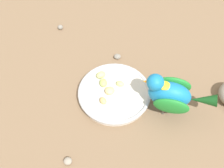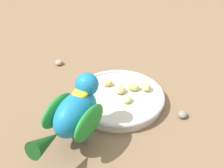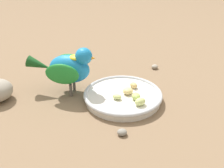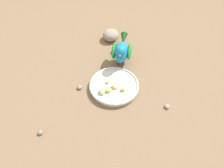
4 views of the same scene
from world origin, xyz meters
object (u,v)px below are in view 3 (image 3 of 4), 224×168
(feeding_bowl, at_px, (122,97))
(apple_piece_2, at_px, (117,97))
(pebble_2, at_px, (122,132))
(apple_piece_0, at_px, (134,85))
(apple_piece_3, at_px, (140,102))
(apple_piece_1, at_px, (136,96))
(pebble_0, at_px, (155,67))
(apple_piece_4, at_px, (128,91))
(parrot, at_px, (68,67))

(feeding_bowl, bearing_deg, apple_piece_2, -152.29)
(feeding_bowl, xyz_separation_m, pebble_2, (-0.09, -0.13, -0.01))
(apple_piece_0, bearing_deg, pebble_2, -134.15)
(apple_piece_3, bearing_deg, apple_piece_2, 120.92)
(apple_piece_0, distance_m, apple_piece_2, 0.08)
(apple_piece_0, height_order, pebble_2, apple_piece_0)
(apple_piece_1, bearing_deg, apple_piece_3, -105.98)
(apple_piece_1, relative_size, pebble_0, 1.27)
(apple_piece_1, relative_size, apple_piece_3, 0.97)
(apple_piece_0, xyz_separation_m, apple_piece_3, (-0.04, -0.09, 0.00))
(pebble_0, bearing_deg, apple_piece_0, -148.52)
(apple_piece_3, bearing_deg, apple_piece_0, 63.97)
(feeding_bowl, bearing_deg, pebble_2, -124.00)
(apple_piece_4, height_order, pebble_2, apple_piece_4)
(pebble_2, bearing_deg, parrot, 94.14)
(parrot, bearing_deg, feeding_bowl, -5.40)
(apple_piece_2, height_order, apple_piece_4, apple_piece_4)
(apple_piece_1, xyz_separation_m, apple_piece_2, (-0.05, 0.03, -0.00))
(apple_piece_0, bearing_deg, parrot, 145.01)
(pebble_2, bearing_deg, apple_piece_0, 45.85)
(apple_piece_1, relative_size, pebble_2, 1.22)
(apple_piece_1, height_order, apple_piece_4, same)
(parrot, bearing_deg, pebble_2, -41.56)
(apple_piece_4, bearing_deg, pebble_0, 31.19)
(apple_piece_0, bearing_deg, feeding_bowl, -164.78)
(apple_piece_3, relative_size, apple_piece_4, 1.03)
(apple_piece_1, height_order, apple_piece_3, apple_piece_3)
(feeding_bowl, xyz_separation_m, apple_piece_3, (0.01, -0.07, 0.02))
(apple_piece_4, distance_m, pebble_0, 0.25)
(apple_piece_2, relative_size, pebble_0, 1.10)
(pebble_0, distance_m, pebble_2, 0.41)
(feeding_bowl, relative_size, parrot, 1.31)
(parrot, bearing_deg, apple_piece_0, 9.31)
(apple_piece_3, distance_m, pebble_2, 0.12)
(apple_piece_1, bearing_deg, apple_piece_0, 59.26)
(apple_piece_1, bearing_deg, apple_piece_4, 92.54)
(feeding_bowl, distance_m, apple_piece_3, 0.08)
(feeding_bowl, height_order, apple_piece_1, apple_piece_1)
(apple_piece_1, relative_size, apple_piece_4, 1.00)
(apple_piece_0, xyz_separation_m, pebble_0, (0.18, 0.11, -0.02))
(apple_piece_3, xyz_separation_m, pebble_2, (-0.10, -0.06, -0.02))
(apple_piece_0, xyz_separation_m, pebble_2, (-0.14, -0.15, -0.02))
(apple_piece_1, distance_m, apple_piece_3, 0.03)
(apple_piece_4, distance_m, pebble_2, 0.17)
(feeding_bowl, height_order, apple_piece_3, apple_piece_3)
(apple_piece_1, height_order, pebble_0, apple_piece_1)
(apple_piece_4, height_order, parrot, parrot)
(apple_piece_2, xyz_separation_m, apple_piece_3, (0.04, -0.06, 0.00))
(pebble_0, bearing_deg, apple_piece_1, -141.74)
(apple_piece_0, relative_size, apple_piece_4, 0.86)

